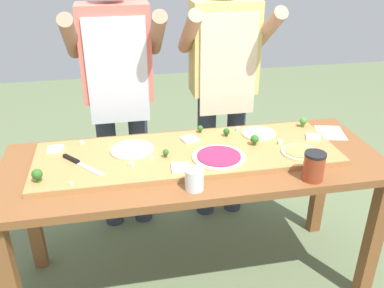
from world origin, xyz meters
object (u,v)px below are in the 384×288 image
Objects in this scene: prep_table at (194,178)px; cheese_crumble_f at (152,159)px; broccoli_floret_back_mid at (227,132)px; chefs_knife at (77,162)px; cheese_crumble_a at (131,165)px; broccoli_floret_front_mid at (200,128)px; cook_left at (118,83)px; cheese_crumble_e at (82,143)px; cheese_crumble_b at (280,142)px; cheese_crumble_d at (238,129)px; broccoli_floret_center_left at (166,152)px; pizza_slice_near_left at (55,149)px; pizza_whole_cheese_artichoke at (132,149)px; flour_cup at (194,181)px; pizza_whole_pesto_green at (300,152)px; pizza_slice_near_right at (313,137)px; cook_right at (224,77)px; broccoli_floret_center_right at (303,121)px; sauce_jar at (314,166)px; recipe_note at (330,133)px; broccoli_floret_back_left at (255,139)px; cheese_crumble_c at (71,183)px; pizza_slice_center at (180,167)px; pizza_whole_beet_magenta at (219,157)px; pizza_whole_white_garlic at (259,133)px; broccoli_floret_front_left at (37,175)px; pizza_slice_far_left at (190,139)px.

prep_table is 135.32× the size of cheese_crumble_f.
broccoli_floret_back_mid is 0.47m from cheese_crumble_f.
cheese_crumble_a reaches higher than chefs_knife.
broccoli_floret_front_mid is 3.01× the size of cheese_crumble_f.
cheese_crumble_a is 0.70m from cook_left.
prep_table is 0.61m from cheese_crumble_e.
cheese_crumble_b is 0.26m from cheese_crumble_d.
broccoli_floret_center_left is (0.42, -0.02, 0.02)m from chefs_knife.
pizza_slice_near_left is 1.80× the size of broccoli_floret_front_mid.
broccoli_floret_center_left is 0.60m from cheese_crumble_b.
cheese_crumble_b reaches higher than pizza_whole_cheese_artichoke.
pizza_whole_pesto_green is at bearing 17.51° from flour_cup.
flour_cup reaches higher than pizza_whole_pesto_green.
cook_right reaches higher than pizza_slice_near_right.
broccoli_floret_center_right is at bearing 1.07° from pizza_slice_near_left.
sauce_jar is 0.94m from cook_right.
broccoli_floret_center_left reaches higher than cheese_crumble_d.
broccoli_floret_back_left is at bearing -167.61° from recipe_note.
cheese_crumble_f is at bearing -153.70° from cheese_crumble_d.
cheese_crumble_a is 0.01× the size of cook_left.
cheese_crumble_f reaches higher than cheese_crumble_c.
pizza_slice_near_right is 0.18m from recipe_note.
pizza_whole_beet_magenta is at bearing 17.25° from pizza_slice_center.
cheese_crumble_a is 0.16× the size of sauce_jar.
cheese_crumble_b is (0.07, -0.13, 0.00)m from pizza_whole_white_garlic.
pizza_whole_pesto_green is 0.39m from cheese_crumble_d.
cheese_crumble_f is at bearing -164.48° from broccoli_floret_center_left.
broccoli_floret_front_left reaches higher than cheese_crumble_b.
pizza_slice_center is 0.23m from cheese_crumble_a.
pizza_whole_white_garlic is 2.94× the size of broccoli_floret_front_left.
pizza_slice_far_left is at bearing 47.42° from broccoli_floret_center_left.
broccoli_floret_center_right reaches higher than pizza_whole_cheese_artichoke.
broccoli_floret_center_left is at bearing 155.24° from sauce_jar.
pizza_slice_near_left is 1.35m from broccoli_floret_center_right.
broccoli_floret_center_left is 3.13× the size of cheese_crumble_f.
pizza_whole_cheese_artichoke is 2.63× the size of pizza_slice_center.
pizza_slice_center is 0.15m from flour_cup.
chefs_knife is at bearing 83.77° from cheese_crumble_c.
prep_table is 33.14× the size of broccoli_floret_back_left.
pizza_slice_near_right is (0.96, -0.04, -0.00)m from pizza_whole_cheese_artichoke.
cook_left reaches higher than pizza_whole_pesto_green.
cook_right is at bearing 40.49° from pizza_whole_cheese_artichoke.
pizza_whole_pesto_green is at bearing 82.01° from sauce_jar.
cheese_crumble_f is (0.10, 0.04, -0.00)m from cheese_crumble_a.
flour_cup is at bearing -98.18° from pizza_slice_far_left.
broccoli_floret_center_left is (-0.15, -0.16, 0.02)m from pizza_slice_far_left.
cheese_crumble_b is at bearing 6.99° from broccoli_floret_front_left.
pizza_whole_beet_magenta reaches higher than pizza_slice_far_left.
cheese_crumble_d is (0.61, 0.29, -0.00)m from cheese_crumble_a.
broccoli_floret_front_left is at bearing -172.08° from cheese_crumble_a.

